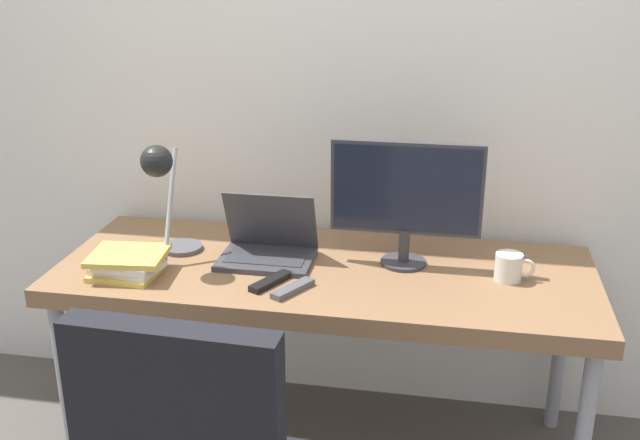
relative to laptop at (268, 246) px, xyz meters
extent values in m
cube|color=silver|center=(0.20, 0.38, 0.53)|extent=(8.00, 0.05, 2.60)
cube|color=brown|center=(0.20, -0.03, -0.08)|extent=(1.78, 0.69, 0.06)
cylinder|color=gray|center=(-0.63, -0.32, -0.44)|extent=(0.05, 0.05, 0.66)
cylinder|color=gray|center=(-0.63, 0.25, -0.44)|extent=(0.05, 0.05, 0.66)
cylinder|color=gray|center=(1.03, 0.25, -0.44)|extent=(0.05, 0.05, 0.66)
cube|color=#38383D|center=(0.00, -0.02, -0.04)|extent=(0.32, 0.23, 0.02)
cube|color=#2D2D33|center=(0.00, -0.02, -0.03)|extent=(0.27, 0.14, 0.00)
cube|color=#38383D|center=(0.00, 0.05, 0.08)|extent=(0.32, 0.09, 0.22)
cube|color=black|center=(0.00, 0.05, 0.08)|extent=(0.28, 0.08, 0.19)
cylinder|color=#333338|center=(0.46, 0.04, -0.04)|extent=(0.15, 0.15, 0.01)
cylinder|color=#333338|center=(0.46, 0.04, 0.02)|extent=(0.04, 0.04, 0.11)
cube|color=#333338|center=(0.46, 0.05, 0.22)|extent=(0.50, 0.02, 0.31)
cube|color=black|center=(0.46, 0.04, 0.22)|extent=(0.47, 0.00, 0.29)
cylinder|color=#4C4C51|center=(-0.32, 0.03, -0.04)|extent=(0.14, 0.14, 0.02)
cylinder|color=#99999E|center=(-0.32, -0.05, 0.15)|extent=(0.02, 0.18, 0.36)
sphere|color=black|center=(-0.32, -0.14, 0.32)|extent=(0.10, 0.10, 0.10)
cube|color=gold|center=(-0.42, -0.22, -0.04)|extent=(0.22, 0.17, 0.02)
cube|color=silver|center=(-0.42, -0.21, -0.02)|extent=(0.22, 0.17, 0.02)
cube|color=silver|center=(-0.41, -0.20, 0.00)|extent=(0.17, 0.20, 0.02)
cube|color=gold|center=(-0.42, -0.20, 0.02)|extent=(0.26, 0.22, 0.02)
cube|color=#4C4C51|center=(0.14, -0.23, -0.04)|extent=(0.12, 0.16, 0.02)
cube|color=black|center=(0.06, -0.19, -0.04)|extent=(0.11, 0.17, 0.02)
cylinder|color=silver|center=(0.80, -0.02, 0.00)|extent=(0.09, 0.09, 0.09)
torus|color=silver|center=(0.85, -0.02, 0.00)|extent=(0.06, 0.01, 0.06)
camera|label=1|loc=(0.60, -2.28, 0.97)|focal=42.00mm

